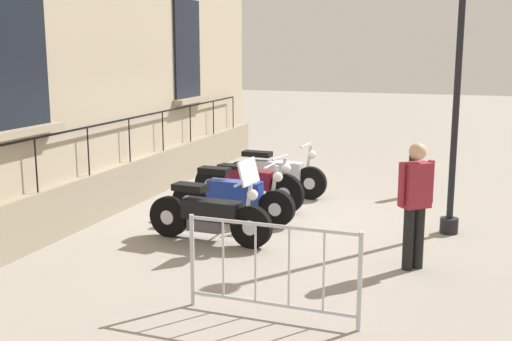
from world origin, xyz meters
The scene contains 10 objects.
ground_plane centered at (0.00, 0.00, 0.00)m, with size 60.00×60.00×0.00m, color gray.
building_facade centered at (-2.77, 0.00, 3.32)m, with size 0.82×12.40×6.89m.
motorcycle_black centered at (-0.13, -1.59, 0.42)m, with size 2.01×0.65×1.29m.
motorcycle_blue centered at (-0.20, -0.46, 0.41)m, with size 2.15×0.61×1.02m.
motorcycle_maroon centered at (-0.28, 0.49, 0.43)m, with size 2.19×0.71×1.00m.
motorcycle_silver centered at (-0.11, 1.56, 0.42)m, with size 2.09×0.62×1.06m.
lamppost centered at (3.20, 0.04, 2.67)m, with size 0.38×0.38×4.21m.
crowd_barrier centered at (1.54, -3.86, 0.56)m, with size 1.93×0.12×1.05m.
bollard centered at (2.42, 2.38, 0.46)m, with size 0.17×0.17×0.91m.
pedestrian_standing centered at (2.82, -1.80, 0.94)m, with size 0.42×0.40×1.67m.
Camera 1 is at (3.46, -10.00, 2.86)m, focal length 44.85 mm.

